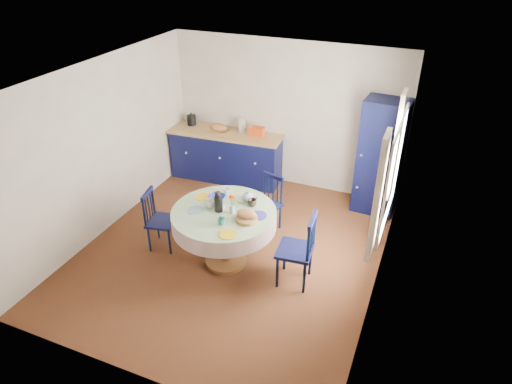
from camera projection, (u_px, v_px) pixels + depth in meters
floor at (231, 251)px, 6.49m from camera, size 4.50×4.50×0.00m
ceiling at (226, 77)px, 5.23m from camera, size 4.50×4.50×0.00m
wall_back at (286, 115)px, 7.66m from camera, size 4.00×0.02×2.50m
wall_left at (102, 148)px, 6.52m from camera, size 0.02×4.50×2.50m
wall_right at (387, 205)px, 5.20m from camera, size 0.02×4.50×2.50m
window at (390, 171)px, 5.32m from camera, size 0.10×1.74×1.45m
kitchen_counter at (226, 155)px, 8.15m from camera, size 2.05×0.75×1.14m
pantry_cabinet at (380, 158)px, 7.00m from camera, size 0.68×0.51×1.85m
dining_table at (225, 219)px, 5.93m from camera, size 1.36×1.36×1.11m
chair_left at (159, 219)px, 6.38m from camera, size 0.45×0.46×0.88m
chair_far at (268, 203)px, 6.78m from camera, size 0.48×0.47×0.87m
chair_right at (298, 249)px, 5.69m from camera, size 0.47×0.49×1.02m
mug_a at (210, 203)px, 5.93m from camera, size 0.14×0.14×0.11m
mug_b at (221, 221)px, 5.59m from camera, size 0.10×0.10×0.09m
mug_c at (252, 203)px, 5.96m from camera, size 0.12×0.12×0.10m
mug_d at (226, 191)px, 6.22m from camera, size 0.10×0.10×0.09m
cobalt_bowl at (217, 198)px, 6.11m from camera, size 0.22×0.22×0.05m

